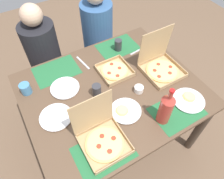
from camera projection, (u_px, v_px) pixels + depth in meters
name	position (u px, v px, depth m)	size (l,w,h in m)	color
ground_plane	(112.00, 134.00, 2.21)	(6.00, 6.00, 0.00)	brown
dining_table	(112.00, 98.00, 1.70)	(1.33, 1.11, 0.76)	#3F3328
placemat_near_left	(103.00, 152.00, 1.30)	(0.36, 0.26, 0.00)	#236638
placemat_near_right	(177.00, 111.00, 1.49)	(0.36, 0.26, 0.00)	#236638
placemat_far_left	(56.00, 71.00, 1.74)	(0.36, 0.26, 0.00)	#236638
placemat_far_right	(118.00, 47.00, 1.93)	(0.36, 0.26, 0.00)	#236638
pizza_box_edge_far	(115.00, 71.00, 1.73)	(0.25, 0.25, 0.04)	tan
pizza_box_corner_right	(161.00, 65.00, 1.71)	(0.30, 0.30, 0.33)	tan
pizza_box_center	(102.00, 137.00, 1.32)	(0.28, 0.29, 0.32)	tan
plate_middle	(125.00, 111.00, 1.48)	(0.22, 0.22, 0.03)	white
plate_near_left	(189.00, 100.00, 1.54)	(0.23, 0.23, 0.03)	white
plate_near_right	(56.00, 117.00, 1.45)	(0.23, 0.23, 0.02)	white
plate_far_left	(65.00, 88.00, 1.62)	(0.22, 0.22, 0.02)	white
soda_bottle	(166.00, 109.00, 1.35)	(0.09, 0.09, 0.32)	#B2382D
cup_dark	(26.00, 89.00, 1.57)	(0.08, 0.08, 0.09)	teal
cup_red	(97.00, 90.00, 1.55)	(0.07, 0.07, 0.10)	#333338
cup_spare	(118.00, 45.00, 1.87)	(0.07, 0.07, 0.11)	#333338
condiment_bowl	(139.00, 89.00, 1.59)	(0.07, 0.07, 0.05)	white
fork_by_far_left	(138.00, 50.00, 1.90)	(0.19, 0.02, 0.01)	#B7B7BC
fork_by_far_right	(83.00, 63.00, 1.80)	(0.19, 0.02, 0.01)	#B7B7BC
diner_left_seat	(47.00, 62.00, 2.16)	(0.32, 0.32, 1.15)	black
diner_right_seat	(98.00, 43.00, 2.33)	(0.32, 0.32, 1.18)	#33598C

